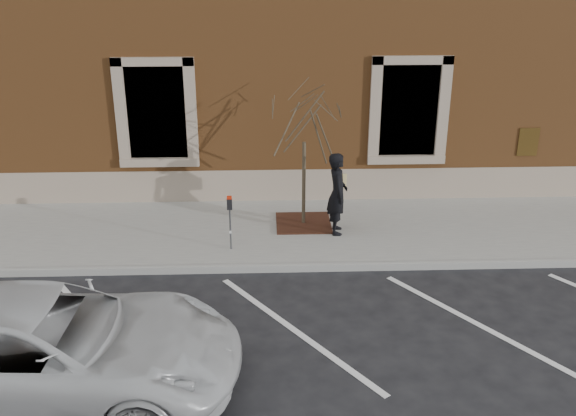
{
  "coord_description": "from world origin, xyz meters",
  "views": [
    {
      "loc": [
        -0.44,
        -11.46,
        5.95
      ],
      "look_at": [
        0.0,
        0.6,
        1.1
      ],
      "focal_mm": 40.0,
      "sensor_mm": 36.0,
      "label": 1
    }
  ],
  "objects_px": {
    "man": "(337,194)",
    "white_truck": "(42,348)",
    "sapling": "(304,119)",
    "parking_meter": "(230,213)"
  },
  "relations": [
    {
      "from": "man",
      "to": "parking_meter",
      "type": "height_order",
      "value": "man"
    },
    {
      "from": "man",
      "to": "white_truck",
      "type": "xyz_separation_m",
      "value": [
        -4.72,
        -5.24,
        -0.28
      ]
    },
    {
      "from": "man",
      "to": "parking_meter",
      "type": "bearing_deg",
      "value": 110.56
    },
    {
      "from": "man",
      "to": "white_truck",
      "type": "distance_m",
      "value": 7.05
    },
    {
      "from": "man",
      "to": "sapling",
      "type": "relative_size",
      "value": 0.52
    },
    {
      "from": "man",
      "to": "white_truck",
      "type": "relative_size",
      "value": 0.33
    },
    {
      "from": "parking_meter",
      "to": "white_truck",
      "type": "height_order",
      "value": "white_truck"
    },
    {
      "from": "sapling",
      "to": "man",
      "type": "bearing_deg",
      "value": -35.65
    },
    {
      "from": "sapling",
      "to": "white_truck",
      "type": "bearing_deg",
      "value": -124.96
    },
    {
      "from": "man",
      "to": "sapling",
      "type": "xyz_separation_m",
      "value": [
        -0.7,
        0.5,
        1.54
      ]
    }
  ]
}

